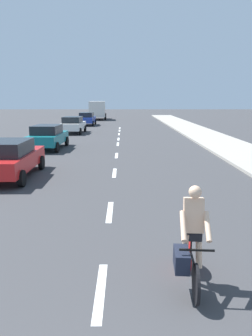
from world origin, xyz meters
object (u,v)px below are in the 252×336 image
(cyclist, at_px, (190,242))
(parked_car_red, at_px, (9,158))
(parked_car_white, at_px, (73,124))
(delivery_truck, at_px, (97,110))
(parked_car_teal, at_px, (48,136))
(parked_car_blue, at_px, (87,118))

(cyclist, bearing_deg, parked_car_red, -49.56)
(parked_car_red, distance_m, parked_car_white, 17.78)
(cyclist, xyz_separation_m, parked_car_red, (-5.92, 8.14, 0.01))
(parked_car_red, distance_m, delivery_truck, 38.20)
(cyclist, xyz_separation_m, parked_car_white, (-5.93, 25.92, 0.01))
(cyclist, height_order, delivery_truck, delivery_truck)
(delivery_truck, bearing_deg, parked_car_teal, -94.32)
(parked_car_red, xyz_separation_m, parked_car_teal, (-0.15, 7.87, -0.00))
(parked_car_teal, distance_m, delivery_truck, 30.34)
(cyclist, height_order, parked_car_white, cyclist)
(parked_car_teal, distance_m, parked_car_white, 9.92)
(cyclist, relative_size, delivery_truck, 0.29)
(parked_car_red, relative_size, parked_car_blue, 1.07)
(parked_car_blue, bearing_deg, cyclist, -79.80)
(parked_car_teal, height_order, delivery_truck, delivery_truck)
(parked_car_red, bearing_deg, parked_car_blue, 89.03)
(parked_car_teal, xyz_separation_m, parked_car_white, (0.14, 9.92, 0.00))
(parked_car_blue, relative_size, delivery_truck, 0.67)
(parked_car_blue, bearing_deg, parked_car_white, -90.76)
(cyclist, bearing_deg, parked_car_white, -72.71)
(parked_car_white, height_order, parked_car_blue, same)
(parked_car_white, bearing_deg, parked_car_red, -87.98)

